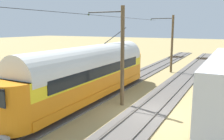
# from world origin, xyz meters

# --- Properties ---
(ground_plane) EXTENTS (220.00, 220.00, 0.00)m
(ground_plane) POSITION_xyz_m (0.00, 0.00, 0.00)
(ground_plane) COLOR #9E8956
(track_adjacent_siding) EXTENTS (2.80, 80.00, 0.18)m
(track_adjacent_siding) POSITION_xyz_m (0.00, -0.31, 0.05)
(track_adjacent_siding) COLOR #56514C
(track_adjacent_siding) RESTS_ON ground
(track_third_siding) EXTENTS (2.80, 80.00, 0.18)m
(track_third_siding) POSITION_xyz_m (5.04, -0.31, 0.05)
(track_third_siding) COLOR #56514C
(track_third_siding) RESTS_ON ground
(vintage_streetcar) EXTENTS (2.65, 17.27, 5.52)m
(vintage_streetcar) POSITION_xyz_m (5.04, -0.85, 2.26)
(vintage_streetcar) COLOR orange
(vintage_streetcar) RESTS_ON ground
(catenary_pole_foreground) EXTENTS (3.06, 0.28, 7.18)m
(catenary_pole_foreground) POSITION_xyz_m (2.29, -15.26, 3.76)
(catenary_pole_foreground) COLOR brown
(catenary_pole_foreground) RESTS_ON ground
(catenary_pole_mid_near) EXTENTS (3.06, 0.28, 7.18)m
(catenary_pole_mid_near) POSITION_xyz_m (2.29, -0.70, 3.76)
(catenary_pole_mid_near) COLOR brown
(catenary_pole_mid_near) RESTS_ON ground
(overhead_wire_run) EXTENTS (2.85, 33.12, 0.18)m
(overhead_wire_run) POSITION_xyz_m (4.97, -1.46, 6.64)
(overhead_wire_run) COLOR black
(overhead_wire_run) RESTS_ON ground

